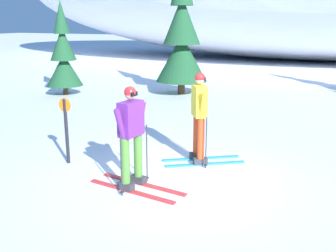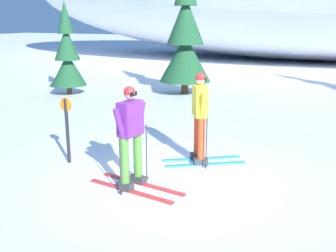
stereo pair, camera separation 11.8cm
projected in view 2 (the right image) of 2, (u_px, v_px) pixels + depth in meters
ground_plane at (170, 181)px, 7.35m from camera, size 120.00×120.00×0.00m
skier_purple_jacket at (131, 135)px, 6.84m from camera, size 1.82×0.84×1.81m
skier_yellow_jacket at (200, 116)px, 8.05m from camera, size 1.63×1.28×1.86m
pine_tree_far_left at (67, 56)px, 15.39m from camera, size 1.38×1.38×3.57m
pine_tree_center_left at (185, 39)px, 15.25m from camera, size 1.98×1.98×5.13m
trail_marker_post at (67, 126)px, 8.11m from camera, size 0.28×0.07×1.36m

